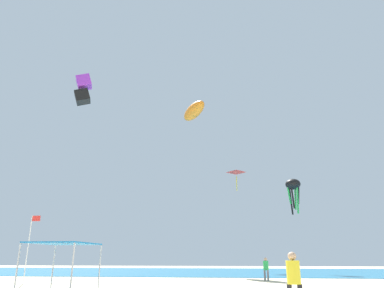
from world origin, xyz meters
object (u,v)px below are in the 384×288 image
at_px(person_leftmost, 294,276).
at_px(kite_box_purple, 83,90).
at_px(canopy_tent, 64,245).
at_px(kite_diamond_red, 236,173).
at_px(kite_inflatable_orange, 194,111).
at_px(kite_octopus_black, 293,186).
at_px(banner_flag, 30,243).
at_px(person_near_tent, 266,267).

xyz_separation_m(person_leftmost, kite_box_purple, (-16.37, 18.19, 16.44)).
distance_m(canopy_tent, kite_diamond_red, 29.39).
bearing_deg(kite_diamond_red, kite_box_purple, 86.80).
bearing_deg(kite_box_purple, canopy_tent, -175.92).
bearing_deg(kite_inflatable_orange, kite_box_purple, 104.34).
relative_size(kite_octopus_black, kite_inflatable_orange, 0.70).
xyz_separation_m(kite_diamond_red, kite_octopus_black, (6.12, -4.21, -2.58)).
bearing_deg(kite_inflatable_orange, kite_diamond_red, -77.46).
relative_size(person_leftmost, kite_diamond_red, 0.71).
bearing_deg(person_leftmost, kite_diamond_red, -81.36).
bearing_deg(kite_box_purple, banner_flag, 168.69).
height_order(banner_flag, kite_octopus_black, kite_octopus_black).
bearing_deg(kite_box_purple, kite_diamond_red, -69.29).
height_order(person_leftmost, kite_diamond_red, kite_diamond_red).
xyz_separation_m(canopy_tent, kite_box_purple, (-6.22, 13.02, 15.31)).
xyz_separation_m(banner_flag, kite_inflatable_orange, (8.53, 17.41, 16.09)).
bearing_deg(kite_box_purple, person_leftmost, -159.45).
relative_size(banner_flag, kite_octopus_black, 1.09).
bearing_deg(kite_diamond_red, person_leftmost, 137.43).
height_order(canopy_tent, person_leftmost, canopy_tent).
bearing_deg(canopy_tent, kite_octopus_black, 56.47).
distance_m(canopy_tent, person_near_tent, 14.61).
bearing_deg(person_leftmost, banner_flag, -28.02).
height_order(canopy_tent, kite_inflatable_orange, kite_inflatable_orange).
bearing_deg(person_near_tent, person_leftmost, 130.20).
bearing_deg(banner_flag, person_leftmost, -33.87).
bearing_deg(kite_box_purple, kite_inflatable_orange, -68.71).
distance_m(canopy_tent, kite_octopus_black, 27.55).
distance_m(person_leftmost, kite_octopus_black, 28.92).
height_order(kite_diamond_red, kite_octopus_black, kite_diamond_red).
bearing_deg(person_near_tent, kite_inflatable_orange, -20.00).
relative_size(kite_box_purple, kite_octopus_black, 0.81).
distance_m(person_leftmost, kite_box_purple, 29.48).
relative_size(person_near_tent, kite_octopus_black, 0.41).
relative_size(canopy_tent, person_leftmost, 1.88).
relative_size(person_near_tent, person_leftmost, 0.90).
bearing_deg(banner_flag, canopy_tent, -45.53).
height_order(kite_diamond_red, kite_box_purple, kite_box_purple).
height_order(person_leftmost, kite_box_purple, kite_box_purple).
distance_m(kite_diamond_red, kite_inflatable_orange, 9.45).
distance_m(person_near_tent, kite_inflatable_orange, 22.39).
bearing_deg(kite_inflatable_orange, banner_flag, 125.51).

